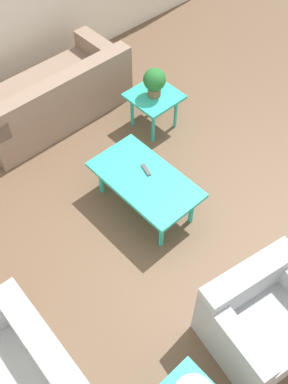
{
  "coord_description": "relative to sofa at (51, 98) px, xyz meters",
  "views": [
    {
      "loc": [
        -1.75,
        2.19,
        3.84
      ],
      "look_at": [
        0.18,
        0.42,
        0.55
      ],
      "focal_mm": 42.0,
      "sensor_mm": 36.0,
      "label": 1
    }
  ],
  "objects": [
    {
      "name": "ground_plane",
      "position": [
        -2.18,
        -0.12,
        -0.29
      ],
      "size": [
        14.0,
        14.0,
        0.0
      ],
      "primitive_type": "plane",
      "color": "brown"
    },
    {
      "name": "sofa",
      "position": [
        0.0,
        0.0,
        0.0
      ],
      "size": [
        0.91,
        1.93,
        0.75
      ],
      "rotation": [
        0.0,
        0.0,
        1.57
      ],
      "color": "gray",
      "rests_on": "ground_plane"
    },
    {
      "name": "armchair",
      "position": [
        -3.49,
        0.35,
        0.01
      ],
      "size": [
        0.92,
        1.01,
        0.73
      ],
      "rotation": [
        0.0,
        0.0,
        -1.75
      ],
      "color": "#A8ADB2",
      "rests_on": "ground_plane"
    },
    {
      "name": "coffee_table",
      "position": [
        -1.82,
        0.12,
        0.11
      ],
      "size": [
        1.13,
        0.63,
        0.45
      ],
      "color": "#2DB79E",
      "rests_on": "ground_plane"
    },
    {
      "name": "side_table_plant",
      "position": [
        -0.98,
        -0.8,
        0.12
      ],
      "size": [
        0.55,
        0.55,
        0.48
      ],
      "color": "#2DB79E",
      "rests_on": "ground_plane"
    },
    {
      "name": "potted_plant",
      "position": [
        -0.98,
        -0.8,
        0.39
      ],
      "size": [
        0.26,
        0.26,
        0.35
      ],
      "color": "brown",
      "rests_on": "side_table_plant"
    },
    {
      "name": "remote_control",
      "position": [
        -1.75,
        0.04,
        0.17
      ],
      "size": [
        0.16,
        0.08,
        0.02
      ],
      "color": "#4C4C51",
      "rests_on": "coffee_table"
    }
  ]
}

